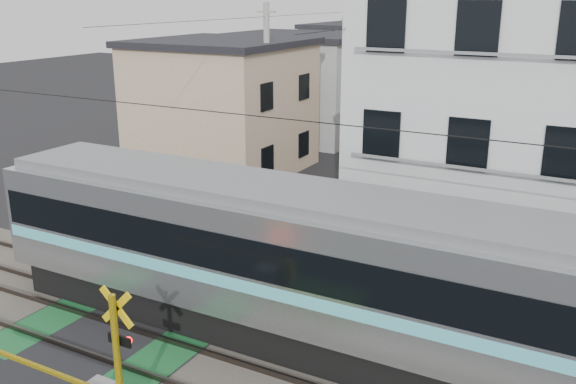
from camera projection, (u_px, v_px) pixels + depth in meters
The scene contains 10 objects.
ground at pixel (132, 319), 17.17m from camera, with size 120.00×120.00×0.00m, color black.
track_bed at pixel (132, 318), 17.16m from camera, with size 120.00×120.00×0.14m.
crossing_signal_far at pixel (146, 235), 21.20m from camera, with size 4.74×0.65×3.09m.
apartment_block at pixel (541, 118), 19.85m from camera, with size 10.20×8.36×9.30m.
houses_row at pixel (431, 84), 37.81m from camera, with size 22.07×31.35×6.80m.
tree_hill at pixel (517, 29), 56.29m from camera, with size 40.00×12.34×11.56m.
catenary at pixel (341, 227), 13.35m from camera, with size 60.00×5.04×7.00m.
utility_poles at pixel (394, 73), 35.72m from camera, with size 7.90×42.00×8.00m.
pedestrian at pixel (437, 127), 37.30m from camera, with size 0.65×0.42×1.77m, color #212028.
weed_patches at pixel (182, 330), 16.23m from camera, with size 10.25×8.80×0.40m.
Camera 1 is at (11.05, -11.49, 8.35)m, focal length 40.00 mm.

